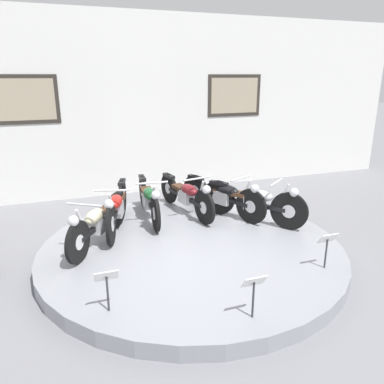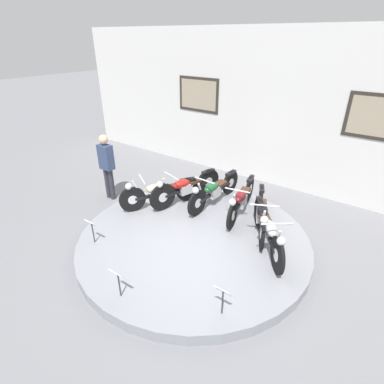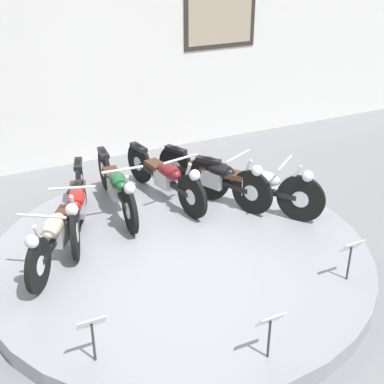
% 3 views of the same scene
% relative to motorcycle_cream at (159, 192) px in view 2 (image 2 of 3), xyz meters
% --- Properties ---
extents(ground_plane, '(60.00, 60.00, 0.00)m').
position_rel_motorcycle_cream_xyz_m(ground_plane, '(1.34, -0.49, -0.58)').
color(ground_plane, slate).
extents(display_platform, '(4.62, 4.62, 0.21)m').
position_rel_motorcycle_cream_xyz_m(display_platform, '(1.34, -0.49, -0.48)').
color(display_platform, gray).
rests_on(display_platform, ground_plane).
extents(back_wall, '(14.00, 0.22, 4.06)m').
position_rel_motorcycle_cream_xyz_m(back_wall, '(1.34, 3.21, 1.45)').
color(back_wall, silver).
rests_on(back_wall, ground_plane).
extents(motorcycle_cream, '(1.09, 1.69, 0.78)m').
position_rel_motorcycle_cream_xyz_m(motorcycle_cream, '(0.00, 0.00, 0.00)').
color(motorcycle_cream, black).
rests_on(motorcycle_cream, display_platform).
extents(motorcycle_red, '(0.71, 1.94, 0.81)m').
position_rel_motorcycle_cream_xyz_m(motorcycle_red, '(0.36, 0.52, 0.02)').
color(motorcycle_red, black).
rests_on(motorcycle_red, display_platform).
extents(motorcycle_green, '(0.54, 1.97, 0.78)m').
position_rel_motorcycle_cream_xyz_m(motorcycle_green, '(0.99, 0.82, 0.00)').
color(motorcycle_green, black).
rests_on(motorcycle_green, display_platform).
extents(motorcycle_maroon, '(0.56, 1.94, 0.78)m').
position_rel_motorcycle_cream_xyz_m(motorcycle_maroon, '(1.71, 0.82, 0.00)').
color(motorcycle_maroon, black).
rests_on(motorcycle_maroon, display_platform).
extents(motorcycle_black, '(0.90, 1.81, 0.79)m').
position_rel_motorcycle_cream_xyz_m(motorcycle_black, '(2.33, 0.52, 0.01)').
color(motorcycle_black, black).
rests_on(motorcycle_black, display_platform).
extents(motorcycle_silver, '(1.26, 1.62, 0.80)m').
position_rel_motorcycle_cream_xyz_m(motorcycle_silver, '(2.69, 0.00, 0.02)').
color(motorcycle_silver, black).
rests_on(motorcycle_silver, display_platform).
extents(info_placard_front_left, '(0.26, 0.11, 0.51)m').
position_rel_motorcycle_cream_xyz_m(info_placard_front_left, '(-0.10, -1.82, -0.01)').
color(info_placard_front_left, '#333338').
rests_on(info_placard_front_left, display_platform).
extents(info_placard_front_centre, '(0.26, 0.11, 0.51)m').
position_rel_motorcycle_cream_xyz_m(info_placard_front_centre, '(1.34, -2.45, -0.01)').
color(info_placard_front_centre, '#333338').
rests_on(info_placard_front_centre, display_platform).
extents(info_placard_front_right, '(0.26, 0.11, 0.51)m').
position_rel_motorcycle_cream_xyz_m(info_placard_front_right, '(2.79, -1.82, -0.01)').
color(info_placard_front_right, '#333338').
rests_on(info_placard_front_right, display_platform).
extents(visitor_standing, '(0.36, 0.23, 1.71)m').
position_rel_motorcycle_cream_xyz_m(visitor_standing, '(-1.57, -0.16, 0.39)').
color(visitor_standing, '#2D2D38').
rests_on(visitor_standing, ground_plane).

